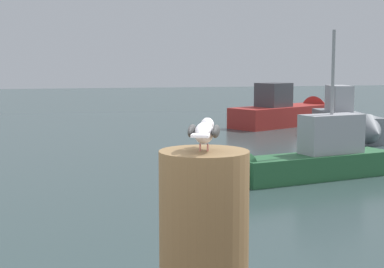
{
  "coord_description": "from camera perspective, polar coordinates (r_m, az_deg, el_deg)",
  "views": [
    {
      "loc": [
        -0.15,
        -3.23,
        2.77
      ],
      "look_at": [
        0.55,
        -0.28,
        2.4
      ],
      "focal_mm": 55.86,
      "sensor_mm": 36.0,
      "label": 1
    }
  ],
  "objects": [
    {
      "name": "boat_red",
      "position": [
        26.67,
        9.58,
        2.07
      ],
      "size": [
        6.2,
        4.26,
        2.13
      ],
      "color": "#B72D28",
      "rests_on": "ground_plane"
    },
    {
      "name": "seagull",
      "position": [
        2.81,
        1.19,
        0.22
      ],
      "size": [
        0.2,
        0.38,
        0.14
      ],
      "color": "#C66960",
      "rests_on": "mooring_post"
    },
    {
      "name": "boat_green",
      "position": [
        14.33,
        11.01,
        -2.32
      ],
      "size": [
        4.75,
        1.88,
        3.61
      ],
      "color": "#2D6B3D",
      "rests_on": "ground_plane"
    },
    {
      "name": "mooring_post",
      "position": [
        2.91,
        1.15,
        -10.1
      ],
      "size": [
        0.43,
        0.43,
        0.87
      ],
      "primitive_type": "cylinder",
      "color": "brown",
      "rests_on": "harbor_quay"
    },
    {
      "name": "boat_grey",
      "position": [
        22.24,
        14.77,
        1.04
      ],
      "size": [
        1.97,
        5.55,
        1.93
      ],
      "color": "gray",
      "rests_on": "ground_plane"
    }
  ]
}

